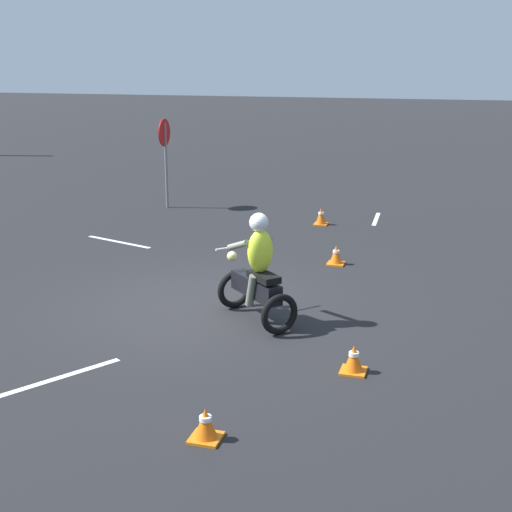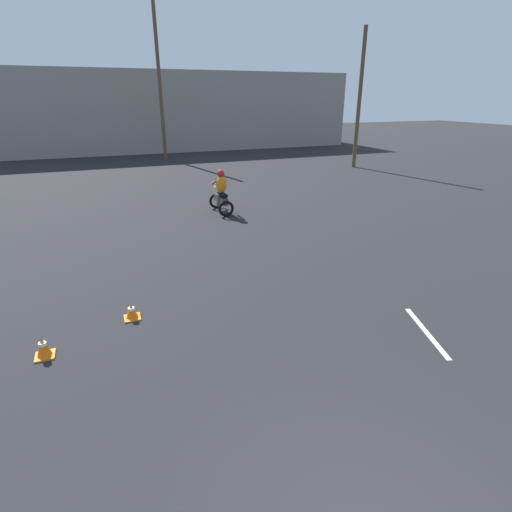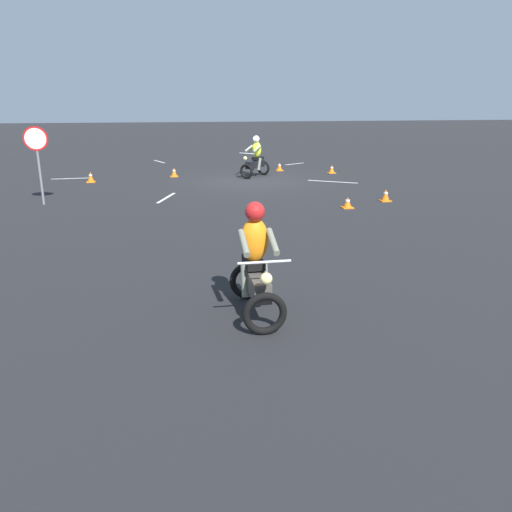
{
  "view_description": "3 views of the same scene",
  "coord_description": "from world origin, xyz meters",
  "px_view_note": "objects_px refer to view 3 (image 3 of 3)",
  "views": [
    {
      "loc": [
        -9.96,
        -3.81,
        3.81
      ],
      "look_at": [
        -0.32,
        -1.0,
        1.0
      ],
      "focal_mm": 50.0,
      "sensor_mm": 36.0,
      "label": 1
    },
    {
      "loc": [
        -2.07,
        -1.77,
        4.19
      ],
      "look_at": [
        0.94,
        5.88,
        0.9
      ],
      "focal_mm": 28.0,
      "sensor_mm": 36.0,
      "label": 2
    },
    {
      "loc": [
        3.41,
        19.34,
        2.98
      ],
      "look_at": [
        2.19,
        12.76,
        0.9
      ],
      "focal_mm": 35.0,
      "sensor_mm": 36.0,
      "label": 3
    }
  ],
  "objects_px": {
    "stop_sign": "(37,150)",
    "traffic_cone_mid_left": "(174,172)",
    "traffic_cone_far_center": "(386,195)",
    "traffic_cone_near_left": "(91,177)",
    "traffic_cone_far_left": "(332,169)",
    "motorcycle_rider_foreground": "(256,159)",
    "traffic_cone_far_right": "(279,167)",
    "motorcycle_rider_background": "(256,267)",
    "traffic_cone_near_right": "(348,203)"
  },
  "relations": [
    {
      "from": "motorcycle_rider_foreground",
      "to": "motorcycle_rider_background",
      "type": "bearing_deg",
      "value": 122.56
    },
    {
      "from": "traffic_cone_far_center",
      "to": "traffic_cone_far_left",
      "type": "height_order",
      "value": "traffic_cone_far_center"
    },
    {
      "from": "stop_sign",
      "to": "traffic_cone_near_left",
      "type": "distance_m",
      "value": 4.59
    },
    {
      "from": "traffic_cone_mid_left",
      "to": "traffic_cone_far_right",
      "type": "bearing_deg",
      "value": -167.36
    },
    {
      "from": "motorcycle_rider_background",
      "to": "traffic_cone_mid_left",
      "type": "distance_m",
      "value": 14.38
    },
    {
      "from": "traffic_cone_near_left",
      "to": "motorcycle_rider_foreground",
      "type": "bearing_deg",
      "value": -177.16
    },
    {
      "from": "traffic_cone_near_left",
      "to": "traffic_cone_mid_left",
      "type": "xyz_separation_m",
      "value": [
        -3.2,
        -0.93,
        -0.02
      ]
    },
    {
      "from": "traffic_cone_far_left",
      "to": "motorcycle_rider_foreground",
      "type": "bearing_deg",
      "value": 7.35
    },
    {
      "from": "traffic_cone_near_right",
      "to": "traffic_cone_mid_left",
      "type": "distance_m",
      "value": 8.78
    },
    {
      "from": "traffic_cone_near_left",
      "to": "traffic_cone_mid_left",
      "type": "height_order",
      "value": "traffic_cone_near_left"
    },
    {
      "from": "traffic_cone_far_center",
      "to": "stop_sign",
      "type": "bearing_deg",
      "value": -7.52
    },
    {
      "from": "motorcycle_rider_foreground",
      "to": "traffic_cone_far_left",
      "type": "height_order",
      "value": "motorcycle_rider_foreground"
    },
    {
      "from": "traffic_cone_near_right",
      "to": "traffic_cone_far_right",
      "type": "height_order",
      "value": "traffic_cone_far_right"
    },
    {
      "from": "motorcycle_rider_background",
      "to": "traffic_cone_far_center",
      "type": "distance_m",
      "value": 9.57
    },
    {
      "from": "traffic_cone_near_right",
      "to": "traffic_cone_far_center",
      "type": "xyz_separation_m",
      "value": [
        -1.53,
        -0.77,
        0.03
      ]
    },
    {
      "from": "motorcycle_rider_background",
      "to": "traffic_cone_far_center",
      "type": "bearing_deg",
      "value": -125.39
    },
    {
      "from": "traffic_cone_far_left",
      "to": "traffic_cone_near_right",
      "type": "bearing_deg",
      "value": 74.77
    },
    {
      "from": "motorcycle_rider_background",
      "to": "traffic_cone_far_left",
      "type": "xyz_separation_m",
      "value": [
        -5.98,
        -14.19,
        -0.56
      ]
    },
    {
      "from": "traffic_cone_near_right",
      "to": "traffic_cone_far_left",
      "type": "bearing_deg",
      "value": -105.23
    },
    {
      "from": "traffic_cone_near_right",
      "to": "traffic_cone_mid_left",
      "type": "height_order",
      "value": "traffic_cone_mid_left"
    },
    {
      "from": "motorcycle_rider_background",
      "to": "traffic_cone_far_left",
      "type": "height_order",
      "value": "motorcycle_rider_background"
    },
    {
      "from": "motorcycle_rider_foreground",
      "to": "traffic_cone_far_left",
      "type": "relative_size",
      "value": 4.71
    },
    {
      "from": "stop_sign",
      "to": "traffic_cone_far_center",
      "type": "relative_size",
      "value": 6.07
    },
    {
      "from": "stop_sign",
      "to": "traffic_cone_mid_left",
      "type": "distance_m",
      "value": 6.74
    },
    {
      "from": "traffic_cone_mid_left",
      "to": "traffic_cone_far_center",
      "type": "distance_m",
      "value": 9.13
    },
    {
      "from": "stop_sign",
      "to": "traffic_cone_near_left",
      "type": "xyz_separation_m",
      "value": [
        -0.84,
        -4.27,
        -1.44
      ]
    },
    {
      "from": "motorcycle_rider_foreground",
      "to": "traffic_cone_far_center",
      "type": "xyz_separation_m",
      "value": [
        -3.02,
        5.97,
        -0.54
      ]
    },
    {
      "from": "traffic_cone_far_right",
      "to": "traffic_cone_far_left",
      "type": "bearing_deg",
      "value": 149.34
    },
    {
      "from": "traffic_cone_far_left",
      "to": "traffic_cone_far_right",
      "type": "bearing_deg",
      "value": -30.66
    },
    {
      "from": "motorcycle_rider_background",
      "to": "traffic_cone_far_right",
      "type": "bearing_deg",
      "value": -104.16
    },
    {
      "from": "traffic_cone_near_left",
      "to": "traffic_cone_near_right",
      "type": "distance_m",
      "value": 10.26
    },
    {
      "from": "motorcycle_rider_foreground",
      "to": "traffic_cone_far_left",
      "type": "bearing_deg",
      "value": -129.67
    },
    {
      "from": "traffic_cone_near_right",
      "to": "traffic_cone_far_right",
      "type": "distance_m",
      "value": 8.4
    },
    {
      "from": "stop_sign",
      "to": "traffic_cone_near_right",
      "type": "distance_m",
      "value": 9.22
    },
    {
      "from": "traffic_cone_near_left",
      "to": "traffic_cone_far_right",
      "type": "distance_m",
      "value": 8.16
    },
    {
      "from": "traffic_cone_near_left",
      "to": "traffic_cone_mid_left",
      "type": "distance_m",
      "value": 3.33
    },
    {
      "from": "traffic_cone_near_left",
      "to": "traffic_cone_near_right",
      "type": "height_order",
      "value": "traffic_cone_near_left"
    },
    {
      "from": "traffic_cone_near_left",
      "to": "stop_sign",
      "type": "bearing_deg",
      "value": 78.85
    },
    {
      "from": "motorcycle_rider_foreground",
      "to": "stop_sign",
      "type": "bearing_deg",
      "value": 74.99
    },
    {
      "from": "motorcycle_rider_foreground",
      "to": "motorcycle_rider_background",
      "type": "relative_size",
      "value": 1.0
    },
    {
      "from": "motorcycle_rider_foreground",
      "to": "traffic_cone_mid_left",
      "type": "relative_size",
      "value": 4.45
    },
    {
      "from": "motorcycle_rider_foreground",
      "to": "stop_sign",
      "type": "relative_size",
      "value": 0.72
    },
    {
      "from": "motorcycle_rider_background",
      "to": "traffic_cone_near_left",
      "type": "xyz_separation_m",
      "value": [
        3.98,
        -13.42,
        -0.53
      ]
    },
    {
      "from": "motorcycle_rider_foreground",
      "to": "traffic_cone_far_center",
      "type": "relative_size",
      "value": 4.38
    },
    {
      "from": "traffic_cone_mid_left",
      "to": "traffic_cone_far_center",
      "type": "relative_size",
      "value": 0.99
    },
    {
      "from": "traffic_cone_far_center",
      "to": "traffic_cone_near_right",
      "type": "bearing_deg",
      "value": 26.79
    },
    {
      "from": "traffic_cone_mid_left",
      "to": "stop_sign",
      "type": "bearing_deg",
      "value": 52.16
    },
    {
      "from": "traffic_cone_far_center",
      "to": "motorcycle_rider_background",
      "type": "bearing_deg",
      "value": 54.48
    },
    {
      "from": "motorcycle_rider_background",
      "to": "traffic_cone_far_right",
      "type": "xyz_separation_m",
      "value": [
        -3.93,
        -15.41,
        -0.55
      ]
    },
    {
      "from": "stop_sign",
      "to": "traffic_cone_near_left",
      "type": "relative_size",
      "value": 5.66
    }
  ]
}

